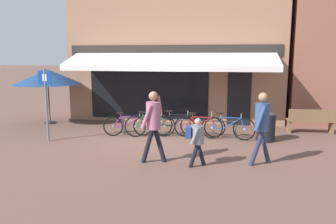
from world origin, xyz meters
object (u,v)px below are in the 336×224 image
Objects in this scene: bicycle_black at (176,124)px; pedestrian_second_adult at (262,121)px; cafe_parasol at (47,77)px; park_bench at (311,120)px; parking_sign at (46,97)px; bicycle_red at (199,126)px; bicycle_purple at (128,125)px; pedestrian_adult at (153,119)px; bicycle_blue at (228,128)px; pedestrian_child at (196,137)px; litter_bin at (266,126)px; bicycle_green at (150,125)px.

pedestrian_second_adult is at bearing -52.61° from bicycle_black.
cafe_parasol is 1.63× the size of park_bench.
bicycle_red is at bearing 14.93° from parking_sign.
pedestrian_adult is (1.46, -2.61, 0.77)m from bicycle_purple.
bicycle_blue is at bearing -157.74° from park_bench.
pedestrian_second_adult is at bearing -121.86° from park_bench.
pedestrian_second_adult reaches higher than bicycle_black.
pedestrian_child reaches higher than bicycle_blue.
bicycle_black is at bearing 177.32° from bicycle_blue.
pedestrian_child reaches higher than litter_bin.
parking_sign is 3.00m from cafe_parasol.
bicycle_red is 1.72× the size of litter_bin.
bicycle_blue is (0.93, -0.09, 0.01)m from bicycle_red.
litter_bin is at bearing -9.91° from cafe_parasol.
pedestrian_child is 1.22× the size of litter_bin.
parking_sign is (-5.69, -1.18, 1.03)m from bicycle_blue.
bicycle_purple is at bearing 24.55° from parking_sign.
bicycle_blue is 2.99m from pedestrian_child.
bicycle_red is 0.93× the size of pedestrian_adult.
pedestrian_adult is at bearing -73.43° from bicycle_purple.
parking_sign reaches higher than cafe_parasol.
bicycle_red is (2.42, 0.20, 0.01)m from bicycle_purple.
bicycle_green is 3.44m from parking_sign.
park_bench is at bearing -0.50° from cafe_parasol.
parking_sign is 1.43× the size of park_bench.
bicycle_red is 0.94× the size of pedestrian_second_adult.
bicycle_blue is (2.59, 0.10, 0.00)m from bicycle_green.
pedestrian_child is at bearing -133.85° from park_bench.
bicycle_green is 0.94× the size of bicycle_blue.
pedestrian_child is at bearing -79.49° from bicycle_black.
pedestrian_child is (1.10, -0.14, -0.38)m from pedestrian_adult.
cafe_parasol is (-6.17, 1.34, 1.50)m from bicycle_red.
pedestrian_adult is 2.70m from pedestrian_second_adult.
bicycle_green is 1.04× the size of park_bench.
bicycle_red reaches higher than bicycle_green.
parking_sign reaches higher than pedestrian_second_adult.
bicycle_blue is at bearing -7.65° from bicycle_red.
cafe_parasol is (-4.51, 1.53, 1.49)m from bicycle_green.
bicycle_blue is (3.35, 0.11, 0.02)m from bicycle_purple.
bicycle_red is 1.40× the size of pedestrian_child.
litter_bin is 0.43× the size of parking_sign.
bicycle_red is at bearing -12.29° from cafe_parasol.
bicycle_blue is 0.67× the size of cafe_parasol.
bicycle_red is 0.96× the size of bicycle_blue.
bicycle_red is 2.98m from pedestrian_child.
pedestrian_adult is (0.70, -2.62, 0.74)m from bicycle_green.
park_bench is at bearing 45.33° from pedestrian_child.
parking_sign is 0.88× the size of cafe_parasol.
pedestrian_second_adult is at bearing -41.80° from bicycle_purple.
bicycle_blue is at bearing 63.15° from pedestrian_adult.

